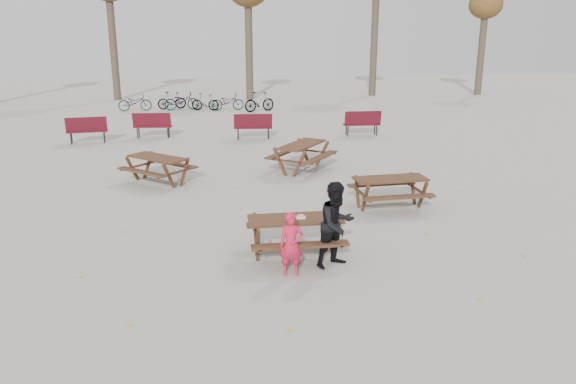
{
  "coord_description": "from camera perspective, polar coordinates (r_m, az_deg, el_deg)",
  "views": [
    {
      "loc": [
        -1.57,
        -10.02,
        4.29
      ],
      "look_at": [
        0.0,
        1.0,
        1.0
      ],
      "focal_mm": 35.0,
      "sensor_mm": 36.0,
      "label": 1
    }
  ],
  "objects": [
    {
      "name": "picnic_table_north",
      "position": [
        16.36,
        -13.05,
        2.21
      ],
      "size": [
        2.27,
        2.25,
        0.76
      ],
      "primitive_type": null,
      "rotation": [
        0.0,
        0.0,
        -0.74
      ],
      "color": "#342013",
      "rests_on": "ground"
    },
    {
      "name": "fallen_leaves",
      "position": [
        13.4,
        1.21,
        -2.21
      ],
      "size": [
        11.0,
        11.0,
        0.01
      ],
      "primitive_type": null,
      "color": "gold",
      "rests_on": "ground"
    },
    {
      "name": "park_bench_row",
      "position": [
        22.55,
        -7.34,
        6.69
      ],
      "size": [
        12.38,
        1.42,
        1.03
      ],
      "color": "#5A121D",
      "rests_on": "ground"
    },
    {
      "name": "ground",
      "position": [
        11.01,
        0.74,
        -6.46
      ],
      "size": [
        80.0,
        80.0,
        0.0
      ],
      "primitive_type": "plane",
      "color": "gray",
      "rests_on": "ground"
    },
    {
      "name": "child",
      "position": [
        9.97,
        0.34,
        -5.36
      ],
      "size": [
        0.45,
        0.31,
        1.17
      ],
      "primitive_type": "imported",
      "rotation": [
        0.0,
        0.0,
        -0.08
      ],
      "color": "red",
      "rests_on": "ground"
    },
    {
      "name": "picnic_table_east",
      "position": [
        13.96,
        10.3,
        -0.07
      ],
      "size": [
        1.85,
        1.53,
        0.76
      ],
      "primitive_type": null,
      "rotation": [
        0.0,
        0.0,
        0.06
      ],
      "color": "#342013",
      "rests_on": "ground"
    },
    {
      "name": "main_picnic_table",
      "position": [
        10.8,
        0.75,
        -3.59
      ],
      "size": [
        1.8,
        1.45,
        0.78
      ],
      "color": "#342013",
      "rests_on": "ground"
    },
    {
      "name": "adult",
      "position": [
        10.33,
        4.97,
        -3.31
      ],
      "size": [
        0.98,
        0.91,
        1.61
      ],
      "primitive_type": "imported",
      "rotation": [
        0.0,
        0.0,
        0.49
      ],
      "color": "black",
      "rests_on": "ground"
    },
    {
      "name": "bicycle_row",
      "position": [
        30.54,
        -9.32,
        9.06
      ],
      "size": [
        8.25,
        2.56,
        1.03
      ],
      "color": "black",
      "rests_on": "ground"
    },
    {
      "name": "bread_roll",
      "position": [
        10.69,
        1.29,
        -2.39
      ],
      "size": [
        0.14,
        0.06,
        0.05
      ],
      "primitive_type": "ellipsoid",
      "color": "tan",
      "rests_on": "food_tray"
    },
    {
      "name": "food_tray",
      "position": [
        10.71,
        1.29,
        -2.61
      ],
      "size": [
        0.18,
        0.11,
        0.03
      ],
      "primitive_type": "cube",
      "color": "white",
      "rests_on": "main_picnic_table"
    },
    {
      "name": "picnic_table_far",
      "position": [
        17.37,
        1.4,
        3.57
      ],
      "size": [
        2.41,
        2.49,
        0.84
      ],
      "primitive_type": null,
      "rotation": [
        0.0,
        0.0,
        0.94
      ],
      "color": "#342013",
      "rests_on": "ground"
    },
    {
      "name": "soda_bottle",
      "position": [
        10.58,
        0.15,
        -2.53
      ],
      "size": [
        0.07,
        0.07,
        0.17
      ],
      "color": "silver",
      "rests_on": "main_picnic_table"
    }
  ]
}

